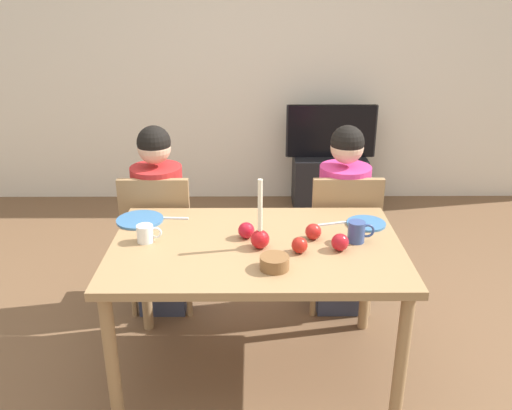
{
  "coord_description": "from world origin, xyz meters",
  "views": [
    {
      "loc": [
        -0.02,
        -2.35,
        1.91
      ],
      "look_at": [
        0.0,
        0.2,
        0.87
      ],
      "focal_mm": 38.19,
      "sensor_mm": 36.0,
      "label": 1
    }
  ],
  "objects_px": {
    "person_right_child": "(342,223)",
    "mug_left": "(146,234)",
    "chair_left": "(160,235)",
    "plate_left": "(140,220)",
    "mug_right": "(357,232)",
    "apple_far_edge": "(340,242)",
    "person_left_child": "(160,224)",
    "plate_right": "(366,223)",
    "candle_centerpiece": "(260,234)",
    "dining_table": "(256,259)",
    "tv": "(331,131)",
    "apple_near_candle": "(300,245)",
    "tv_stand": "(328,182)",
    "apple_by_right_mug": "(313,232)",
    "chair_right": "(342,234)",
    "bowl_walnuts": "(275,263)",
    "apple_by_left_plate": "(246,230)"
  },
  "relations": [
    {
      "from": "person_right_child",
      "to": "mug_left",
      "type": "distance_m",
      "value": 1.24
    },
    {
      "from": "person_right_child",
      "to": "chair_left",
      "type": "bearing_deg",
      "value": -178.31
    },
    {
      "from": "person_right_child",
      "to": "plate_left",
      "type": "bearing_deg",
      "value": -162.21
    },
    {
      "from": "mug_right",
      "to": "apple_far_edge",
      "type": "bearing_deg",
      "value": -136.61
    },
    {
      "from": "person_left_child",
      "to": "plate_right",
      "type": "height_order",
      "value": "person_left_child"
    },
    {
      "from": "person_right_child",
      "to": "plate_right",
      "type": "bearing_deg",
      "value": -83.11
    },
    {
      "from": "candle_centerpiece",
      "to": "plate_left",
      "type": "distance_m",
      "value": 0.71
    },
    {
      "from": "dining_table",
      "to": "plate_right",
      "type": "xyz_separation_m",
      "value": [
        0.57,
        0.22,
        0.09
      ]
    },
    {
      "from": "dining_table",
      "to": "tv",
      "type": "height_order",
      "value": "tv"
    },
    {
      "from": "mug_right",
      "to": "apple_near_candle",
      "type": "xyz_separation_m",
      "value": [
        -0.29,
        -0.11,
        -0.01
      ]
    },
    {
      "from": "tv_stand",
      "to": "plate_right",
      "type": "bearing_deg",
      "value": -92.72
    },
    {
      "from": "candle_centerpiece",
      "to": "apple_by_right_mug",
      "type": "xyz_separation_m",
      "value": [
        0.26,
        0.09,
        -0.03
      ]
    },
    {
      "from": "chair_right",
      "to": "apple_by_right_mug",
      "type": "relative_size",
      "value": 11.35
    },
    {
      "from": "chair_right",
      "to": "apple_far_edge",
      "type": "xyz_separation_m",
      "value": [
        -0.13,
        -0.68,
        0.28
      ]
    },
    {
      "from": "tv",
      "to": "apple_far_edge",
      "type": "distance_m",
      "value": 2.39
    },
    {
      "from": "person_left_child",
      "to": "bowl_walnuts",
      "type": "distance_m",
      "value": 1.12
    },
    {
      "from": "apple_by_left_plate",
      "to": "tv_stand",
      "type": "bearing_deg",
      "value": 72.13
    },
    {
      "from": "plate_left",
      "to": "apple_near_candle",
      "type": "relative_size",
      "value": 3.24
    },
    {
      "from": "person_left_child",
      "to": "apple_near_candle",
      "type": "xyz_separation_m",
      "value": [
        0.78,
        -0.73,
        0.22
      ]
    },
    {
      "from": "person_right_child",
      "to": "mug_left",
      "type": "relative_size",
      "value": 9.66
    },
    {
      "from": "mug_left",
      "to": "apple_by_right_mug",
      "type": "bearing_deg",
      "value": 1.81
    },
    {
      "from": "tv_stand",
      "to": "tv",
      "type": "height_order",
      "value": "tv"
    },
    {
      "from": "tv_stand",
      "to": "plate_left",
      "type": "height_order",
      "value": "plate_left"
    },
    {
      "from": "tv",
      "to": "mug_left",
      "type": "distance_m",
      "value": 2.58
    },
    {
      "from": "plate_left",
      "to": "apple_far_edge",
      "type": "distance_m",
      "value": 1.06
    },
    {
      "from": "plate_right",
      "to": "apple_by_left_plate",
      "type": "bearing_deg",
      "value": -165.85
    },
    {
      "from": "chair_right",
      "to": "person_left_child",
      "type": "distance_m",
      "value": 1.1
    },
    {
      "from": "apple_far_edge",
      "to": "mug_left",
      "type": "bearing_deg",
      "value": 174.09
    },
    {
      "from": "person_left_child",
      "to": "tv",
      "type": "xyz_separation_m",
      "value": [
        1.25,
        1.66,
        0.14
      ]
    },
    {
      "from": "apple_near_candle",
      "to": "apple_by_left_plate",
      "type": "height_order",
      "value": "apple_by_left_plate"
    },
    {
      "from": "tv_stand",
      "to": "plate_right",
      "type": "xyz_separation_m",
      "value": [
        -0.1,
        -2.08,
        0.52
      ]
    },
    {
      "from": "person_right_child",
      "to": "apple_near_candle",
      "type": "bearing_deg",
      "value": -113.75
    },
    {
      "from": "tv_stand",
      "to": "apple_far_edge",
      "type": "bearing_deg",
      "value": -96.74
    },
    {
      "from": "mug_right",
      "to": "apple_near_candle",
      "type": "distance_m",
      "value": 0.31
    },
    {
      "from": "tv",
      "to": "mug_left",
      "type": "relative_size",
      "value": 6.51
    },
    {
      "from": "person_left_child",
      "to": "plate_right",
      "type": "distance_m",
      "value": 1.24
    },
    {
      "from": "chair_left",
      "to": "chair_right",
      "type": "distance_m",
      "value": 1.1
    },
    {
      "from": "mug_right",
      "to": "bowl_walnuts",
      "type": "xyz_separation_m",
      "value": [
        -0.41,
        -0.27,
        -0.02
      ]
    },
    {
      "from": "apple_near_candle",
      "to": "apple_by_right_mug",
      "type": "relative_size",
      "value": 0.96
    },
    {
      "from": "tv",
      "to": "plate_right",
      "type": "xyz_separation_m",
      "value": [
        -0.1,
        -2.08,
        0.05
      ]
    },
    {
      "from": "person_right_child",
      "to": "chair_right",
      "type": "bearing_deg",
      "value": -90.0
    },
    {
      "from": "apple_by_left_plate",
      "to": "apple_far_edge",
      "type": "xyz_separation_m",
      "value": [
        0.44,
        -0.14,
        0.0
      ]
    },
    {
      "from": "person_left_child",
      "to": "tv",
      "type": "relative_size",
      "value": 1.48
    },
    {
      "from": "plate_right",
      "to": "apple_by_right_mug",
      "type": "relative_size",
      "value": 2.53
    },
    {
      "from": "plate_left",
      "to": "mug_left",
      "type": "bearing_deg",
      "value": -72.22
    },
    {
      "from": "dining_table",
      "to": "apple_near_candle",
      "type": "distance_m",
      "value": 0.25
    },
    {
      "from": "person_right_child",
      "to": "tv",
      "type": "height_order",
      "value": "person_right_child"
    },
    {
      "from": "person_left_child",
      "to": "plate_right",
      "type": "bearing_deg",
      "value": -19.93
    },
    {
      "from": "apple_far_edge",
      "to": "tv_stand",
      "type": "bearing_deg",
      "value": 83.26
    },
    {
      "from": "chair_right",
      "to": "plate_right",
      "type": "distance_m",
      "value": 0.46
    }
  ]
}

